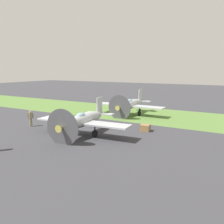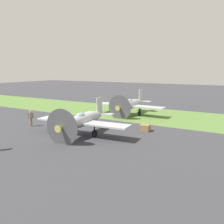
% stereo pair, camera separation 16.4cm
% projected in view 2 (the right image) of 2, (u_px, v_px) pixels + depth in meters
% --- Properties ---
extents(ground_plane, '(160.00, 160.00, 0.00)m').
position_uv_depth(ground_plane, '(69.00, 130.00, 24.03)').
color(ground_plane, '#38383D').
extents(grass_verge, '(120.00, 11.00, 0.01)m').
position_uv_depth(grass_verge, '(123.00, 112.00, 34.01)').
color(grass_verge, '#567A38').
rests_on(grass_verge, ground).
extents(airplane_lead, '(9.39, 7.43, 3.34)m').
position_uv_depth(airplane_lead, '(83.00, 120.00, 22.12)').
color(airplane_lead, '#B2B7BC').
rests_on(airplane_lead, ground).
extents(airplane_wingman, '(9.32, 7.42, 3.35)m').
position_uv_depth(airplane_wingman, '(131.00, 104.00, 31.96)').
color(airplane_wingman, '#B2B7BC').
rests_on(airplane_wingman, ground).
extents(ground_crew_mechanic, '(0.43, 0.52, 1.73)m').
position_uv_depth(ground_crew_mechanic, '(31.00, 118.00, 25.49)').
color(ground_crew_mechanic, '#847A5B').
rests_on(ground_crew_mechanic, ground).
extents(supply_crate, '(1.01, 1.01, 0.64)m').
position_uv_depth(supply_crate, '(145.00, 128.00, 23.61)').
color(supply_crate, olive).
rests_on(supply_crate, ground).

